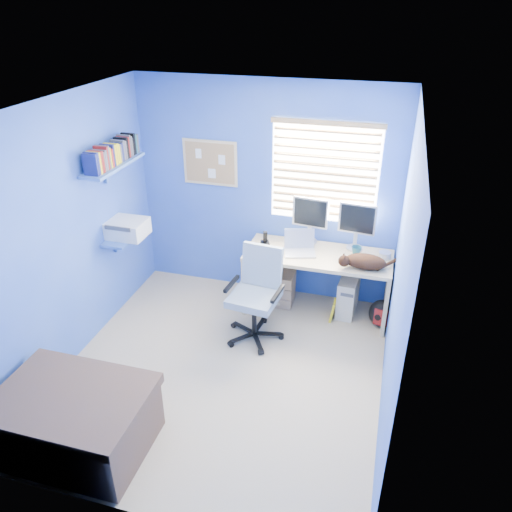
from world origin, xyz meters
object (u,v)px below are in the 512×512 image
(laptop, at_px, (300,244))
(cat, at_px, (365,262))
(office_chair, at_px, (256,306))
(tower_pc, at_px, (348,295))
(desk, at_px, (317,283))

(laptop, distance_m, cat, 0.72)
(office_chair, bearing_deg, tower_pc, 38.55)
(desk, relative_size, laptop, 4.80)
(office_chair, bearing_deg, cat, 23.27)
(desk, distance_m, tower_pc, 0.39)
(laptop, xyz_separation_m, tower_pc, (0.55, 0.12, -0.62))
(desk, distance_m, office_chair, 0.82)
(tower_pc, bearing_deg, cat, -55.40)
(laptop, distance_m, office_chair, 0.83)
(cat, bearing_deg, desk, 143.30)
(tower_pc, distance_m, office_chair, 1.14)
(laptop, bearing_deg, desk, -5.36)
(laptop, bearing_deg, cat, -27.32)
(desk, height_order, cat, cat)
(cat, bearing_deg, laptop, 151.43)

